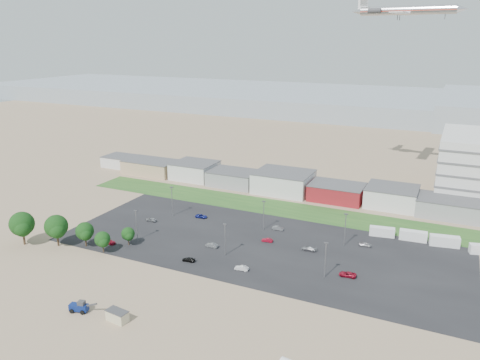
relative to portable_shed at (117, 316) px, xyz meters
The scene contains 33 objects.
ground 31.08m from the portable_shed, 75.85° to the left, with size 700.00×700.00×0.00m, color #856D54.
parking_lot 51.69m from the portable_shed, 75.89° to the left, with size 120.00×50.00×0.01m, color black.
grass_strip 82.48m from the portable_shed, 84.72° to the left, with size 160.00×16.00×0.02m, color #24501E.
hills_backdrop 348.40m from the portable_shed, 82.15° to the left, with size 700.00×200.00×9.00m, color gray, non-canonical shape.
building_row 101.59m from the portable_shed, 95.31° to the left, with size 170.00×20.00×8.00m, color silver, non-canonical shape.
portable_shed is the anchor object (origin of this frame).
telehandler 10.33m from the portable_shed, behind, with size 6.74×2.25×2.81m, color #0A1B57, non-canonical shape.
box_trailer_a 85.09m from the portable_shed, 58.05° to the left, with size 7.63×2.38×2.86m, color silver, non-canonical shape.
box_trailer_b 90.84m from the portable_shed, 53.36° to the left, with size 8.10×2.53×3.04m, color silver, non-canonical shape.
box_trailer_c 96.16m from the portable_shed, 48.98° to the left, with size 8.44×2.64×3.16m, color silver, non-canonical shape.
tree_far_left 55.29m from the portable_shed, 158.83° to the left, with size 7.78×7.78×11.67m, color black, non-canonical shape.
tree_left 47.91m from the portable_shed, 150.41° to the left, with size 7.31×7.31×10.96m, color black, non-canonical shape.
tree_mid 43.17m from the portable_shed, 141.51° to the left, with size 5.70×5.70×8.56m, color black, non-canonical shape.
tree_right 36.81m from the portable_shed, 135.47° to the left, with size 4.81×4.81×7.22m, color black, non-canonical shape.
tree_near 40.02m from the portable_shed, 124.60° to the left, with size 4.26×4.26×6.38m, color black, non-canonical shape.
lightpole_front_l 43.63m from the portable_shed, 121.43° to the left, with size 1.13×0.47×9.62m, color slate, non-canonical shape.
lightpole_front_m 39.98m from the portable_shed, 80.48° to the left, with size 1.12×0.47×9.53m, color slate, non-canonical shape.
lightpole_front_r 52.75m from the portable_shed, 47.06° to the left, with size 1.15×0.48×9.81m, color slate, non-canonical shape.
lightpole_back_l 63.93m from the portable_shed, 112.20° to the left, with size 1.24×0.52×10.53m, color slate, non-canonical shape.
lightpole_back_m 62.09m from the portable_shed, 81.32° to the left, with size 1.14×0.48×9.71m, color slate, non-canonical shape.
lightpole_back_r 70.22m from the portable_shed, 59.17° to the left, with size 1.19×0.50×10.12m, color slate, non-canonical shape.
airliner 156.01m from the portable_shed, 73.88° to the left, with size 44.32×30.22×13.10m, color silver, non-canonical shape.
parked_car_0 58.47m from the portable_shed, 45.20° to the left, with size 2.08×4.51×1.25m, color maroon.
parked_car_3 31.33m from the portable_shed, 91.46° to the left, with size 1.52×3.75×1.09m, color black.
parked_car_4 42.19m from the portable_shed, 89.09° to the left, with size 1.37×3.92×1.29m, color #595B5E.
parked_car_5 58.38m from the portable_shed, 118.35° to the left, with size 1.52×3.78×1.29m, color #A5A5AA.
parked_car_7 54.57m from the portable_shed, 74.99° to the left, with size 1.20×3.45×1.14m, color maroon.
parked_car_8 74.93m from the portable_shed, 55.99° to the left, with size 1.45×3.61×1.23m, color #A5A5AA.
parked_car_9 63.12m from the portable_shed, 102.84° to the left, with size 1.91×4.14×1.15m, color navy.
parked_car_10 42.42m from the portable_shed, 132.79° to the left, with size 1.83×4.50×1.31m, color maroon.
parked_car_11 64.27m from the portable_shed, 77.60° to the left, with size 1.31×3.76×1.24m, color #595B5E.
parked_car_12 58.96m from the portable_shed, 62.26° to the left, with size 1.78×4.38×1.27m, color #A5A5AA.
parked_car_13 36.08m from the portable_shed, 65.89° to the left, with size 1.32×3.77×1.24m, color silver.
Camera 1 is at (54.72, -99.42, 59.53)m, focal length 35.00 mm.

